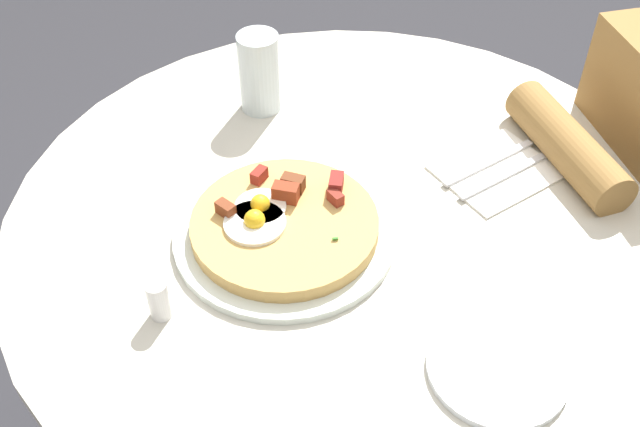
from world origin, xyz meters
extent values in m
cylinder|color=beige|center=(0.00, 0.00, 0.74)|extent=(1.01, 1.01, 0.03)
cylinder|color=#333338|center=(0.00, 0.00, 0.36)|extent=(0.12, 0.12, 0.73)
cube|color=#2D2D33|center=(0.63, 0.06, 0.23)|extent=(0.32, 0.28, 0.45)
cylinder|color=olive|center=(0.35, 0.03, 0.79)|extent=(0.10, 0.27, 0.07)
cylinder|color=silver|center=(-0.11, -0.03, 0.77)|extent=(0.31, 0.31, 0.01)
cylinder|color=tan|center=(-0.11, -0.03, 0.78)|extent=(0.26, 0.26, 0.02)
cylinder|color=white|center=(-0.14, 0.00, 0.80)|extent=(0.07, 0.07, 0.01)
sphere|color=yellow|center=(-0.14, 0.00, 0.80)|extent=(0.03, 0.03, 0.03)
cylinder|color=white|center=(-0.15, -0.03, 0.80)|extent=(0.09, 0.09, 0.01)
sphere|color=yellow|center=(-0.15, -0.03, 0.80)|extent=(0.03, 0.03, 0.03)
cube|color=brown|center=(-0.08, 0.03, 0.80)|extent=(0.04, 0.03, 0.02)
cube|color=brown|center=(-0.18, 0.00, 0.80)|extent=(0.03, 0.03, 0.02)
cube|color=maroon|center=(-0.02, 0.01, 0.81)|extent=(0.03, 0.04, 0.02)
cube|color=maroon|center=(-0.03, -0.01, 0.80)|extent=(0.02, 0.03, 0.02)
cube|color=maroon|center=(-0.10, 0.01, 0.81)|extent=(0.04, 0.03, 0.03)
cube|color=maroon|center=(-0.13, 0.06, 0.80)|extent=(0.03, 0.03, 0.02)
cube|color=#387F2D|center=(-0.15, 0.03, 0.80)|extent=(0.01, 0.00, 0.00)
cube|color=#387F2D|center=(-0.05, -0.08, 0.80)|extent=(0.01, 0.00, 0.00)
cube|color=#387F2D|center=(-0.14, 0.01, 0.80)|extent=(0.01, 0.01, 0.00)
cube|color=#387F2D|center=(-0.11, -0.03, 0.80)|extent=(0.01, 0.01, 0.00)
cylinder|color=white|center=(0.09, -0.31, 0.76)|extent=(0.17, 0.17, 0.01)
cube|color=white|center=(0.24, 0.03, 0.76)|extent=(0.21, 0.19, 0.00)
cube|color=silver|center=(0.24, 0.02, 0.77)|extent=(0.17, 0.07, 0.00)
cube|color=silver|center=(0.23, 0.05, 0.77)|extent=(0.17, 0.07, 0.00)
cylinder|color=silver|center=(-0.09, 0.28, 0.83)|extent=(0.07, 0.07, 0.14)
cylinder|color=white|center=(-0.29, -0.13, 0.79)|extent=(0.03, 0.03, 0.06)
camera|label=1|loc=(-0.23, -0.77, 1.53)|focal=42.70mm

